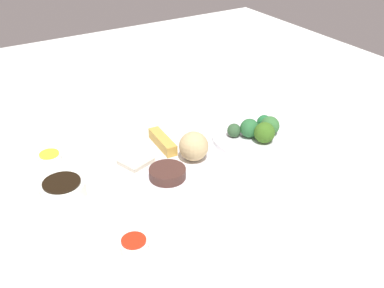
% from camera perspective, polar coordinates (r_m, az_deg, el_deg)
% --- Properties ---
extents(tabletop, '(2.20, 2.20, 0.02)m').
position_cam_1_polar(tabletop, '(1.17, -3.95, -2.73)').
color(tabletop, white).
rests_on(tabletop, ground).
extents(main_plate, '(0.27, 0.27, 0.02)m').
position_cam_1_polar(main_plate, '(1.14, -3.32, -2.42)').
color(main_plate, white).
rests_on(main_plate, tabletop).
extents(rice_scoop, '(0.07, 0.07, 0.07)m').
position_cam_1_polar(rice_scoop, '(1.13, 0.20, -0.28)').
color(rice_scoop, tan).
rests_on(rice_scoop, main_plate).
extents(spring_roll, '(0.04, 0.12, 0.03)m').
position_cam_1_polar(spring_roll, '(1.19, -3.63, 0.30)').
color(spring_roll, gold).
rests_on(spring_roll, main_plate).
extents(crab_rangoon_wonton, '(0.09, 0.08, 0.01)m').
position_cam_1_polar(crab_rangoon_wonton, '(1.13, -6.90, -2.10)').
color(crab_rangoon_wonton, beige).
rests_on(crab_rangoon_wonton, main_plate).
extents(stir_fry_heap, '(0.09, 0.09, 0.02)m').
position_cam_1_polar(stir_fry_heap, '(1.07, -3.03, -3.58)').
color(stir_fry_heap, '#462A23').
rests_on(stir_fry_heap, main_plate).
extents(broccoli_plate, '(0.22, 0.22, 0.01)m').
position_cam_1_polar(broccoli_plate, '(1.26, 7.47, 0.67)').
color(broccoli_plate, white).
rests_on(broccoli_plate, tabletop).
extents(broccoli_floret_0, '(0.05, 0.05, 0.05)m').
position_cam_1_polar(broccoli_floret_0, '(1.24, 7.07, 1.94)').
color(broccoli_floret_0, '#2A6937').
rests_on(broccoli_floret_0, broccoli_plate).
extents(broccoli_floret_1, '(0.05, 0.05, 0.05)m').
position_cam_1_polar(broccoli_floret_1, '(1.26, 9.53, 2.22)').
color(broccoli_floret_1, '#387237').
rests_on(broccoli_floret_1, broccoli_plate).
extents(broccoli_floret_2, '(0.04, 0.04, 0.04)m').
position_cam_1_polar(broccoli_floret_2, '(1.29, 8.85, 2.67)').
color(broccoli_floret_2, '#216A36').
rests_on(broccoli_floret_2, broccoli_plate).
extents(broccoli_floret_4, '(0.04, 0.04, 0.04)m').
position_cam_1_polar(broccoli_floret_4, '(1.24, 5.18, 1.69)').
color(broccoli_floret_4, '#325733').
rests_on(broccoli_floret_4, broccoli_plate).
extents(broccoli_floret_6, '(0.05, 0.05, 0.05)m').
position_cam_1_polar(broccoli_floret_6, '(1.22, 8.88, 1.39)').
color(broccoli_floret_6, '#3A6A1D').
rests_on(broccoli_floret_6, broccoli_plate).
extents(soy_sauce_bowl, '(0.10, 0.10, 0.04)m').
position_cam_1_polar(soy_sauce_bowl, '(1.07, -15.56, -5.45)').
color(soy_sauce_bowl, white).
rests_on(soy_sauce_bowl, tabletop).
extents(soy_sauce_bowl_liquid, '(0.08, 0.08, 0.00)m').
position_cam_1_polar(soy_sauce_bowl_liquid, '(1.06, -15.71, -4.57)').
color(soy_sauce_bowl_liquid, black).
rests_on(soy_sauce_bowl_liquid, soy_sauce_bowl).
extents(sauce_ramekin_sweet_and_sour, '(0.06, 0.06, 0.02)m').
position_cam_1_polar(sauce_ramekin_sweet_and_sour, '(0.92, -7.12, -12.22)').
color(sauce_ramekin_sweet_and_sour, white).
rests_on(sauce_ramekin_sweet_and_sour, tabletop).
extents(sauce_ramekin_sweet_and_sour_liquid, '(0.05, 0.05, 0.00)m').
position_cam_1_polar(sauce_ramekin_sweet_and_sour_liquid, '(0.91, -7.17, -11.66)').
color(sauce_ramekin_sweet_and_sour_liquid, red).
rests_on(sauce_ramekin_sweet_and_sour_liquid, sauce_ramekin_sweet_and_sour).
extents(sauce_ramekin_hot_mustard, '(0.06, 0.06, 0.02)m').
position_cam_1_polar(sauce_ramekin_hot_mustard, '(1.21, -17.04, -1.66)').
color(sauce_ramekin_hot_mustard, white).
rests_on(sauce_ramekin_hot_mustard, tabletop).
extents(sauce_ramekin_hot_mustard_liquid, '(0.05, 0.05, 0.00)m').
position_cam_1_polar(sauce_ramekin_hot_mustard_liquid, '(1.21, -17.12, -1.18)').
color(sauce_ramekin_hot_mustard_liquid, yellow).
rests_on(sauce_ramekin_hot_mustard_liquid, sauce_ramekin_hot_mustard).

